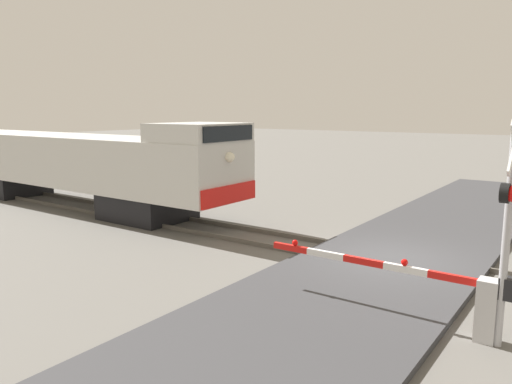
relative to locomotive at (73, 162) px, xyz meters
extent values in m
plane|color=#605E59|center=(0.00, -14.67, -1.96)|extent=(160.00, 160.00, 0.00)
cube|color=#59544C|center=(-0.72, -14.67, -1.88)|extent=(0.08, 80.00, 0.15)
cube|color=#59544C|center=(0.72, -14.67, -1.88)|extent=(0.08, 80.00, 0.15)
cube|color=#38383A|center=(0.00, -14.67, -1.88)|extent=(36.00, 4.79, 0.16)
cube|color=black|center=(0.00, -4.72, -1.43)|extent=(2.60, 3.20, 1.05)
cube|color=black|center=(0.00, 5.33, -1.43)|extent=(2.60, 3.20, 1.05)
cube|color=silver|center=(0.00, 0.31, 0.14)|extent=(3.06, 18.29, 2.11)
cube|color=silver|center=(0.00, -7.51, 1.52)|extent=(3.00, 2.66, 0.65)
cube|color=black|center=(0.00, -8.87, 1.52)|extent=(2.60, 0.06, 0.52)
cube|color=red|center=(0.00, -8.88, -0.56)|extent=(2.91, 0.08, 0.64)
sphere|color=#F2EACC|center=(0.00, -8.89, 0.72)|extent=(0.36, 0.36, 0.36)
cylinder|color=#ADADB2|center=(-3.60, -17.97, 0.09)|extent=(0.14, 0.14, 4.09)
cube|color=black|center=(-3.60, -17.97, 0.94)|extent=(1.04, 0.08, 0.08)
cylinder|color=black|center=(-4.02, -17.95, 0.94)|extent=(0.34, 0.14, 0.34)
cube|color=silver|center=(-3.52, -17.74, -1.36)|extent=(0.36, 0.36, 1.20)
cube|color=black|center=(-3.52, -18.09, -0.86)|extent=(0.28, 0.36, 0.40)
cube|color=red|center=(-3.52, -17.09, -0.86)|extent=(0.10, 0.90, 0.14)
cube|color=white|center=(-3.52, -16.19, -0.86)|extent=(0.10, 0.90, 0.14)
cube|color=red|center=(-3.52, -15.29, -0.86)|extent=(0.10, 0.90, 0.14)
cube|color=white|center=(-3.52, -14.39, -0.86)|extent=(0.10, 0.90, 0.14)
cube|color=red|center=(-3.52, -13.49, -0.86)|extent=(0.10, 0.90, 0.14)
sphere|color=red|center=(-3.52, -16.16, -0.72)|extent=(0.14, 0.14, 0.14)
sphere|color=red|center=(-3.52, -13.60, -0.72)|extent=(0.14, 0.14, 0.14)
camera|label=1|loc=(-13.03, -19.25, 2.31)|focal=34.52mm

